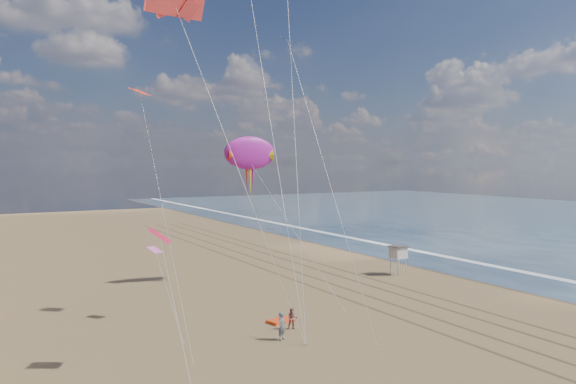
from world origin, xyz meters
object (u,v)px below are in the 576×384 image
object	(u,v)px
show_kite	(250,153)
kite_flyer_b	(292,319)
lifeguard_stand	(398,253)
kite_flyer_a	(282,326)
grounded_kite	(280,321)

from	to	relation	value
show_kite	kite_flyer_b	world-z (taller)	show_kite
lifeguard_stand	show_kite	xyz separation A→B (m)	(-15.63, 4.38, 10.65)
lifeguard_stand	kite_flyer_a	size ratio (longest dim) A/B	1.62
grounded_kite	kite_flyer_b	size ratio (longest dim) A/B	1.20
grounded_kite	show_kite	bearing A→B (deg)	61.02
kite_flyer_b	kite_flyer_a	bearing A→B (deg)	-110.49
show_kite	kite_flyer_a	bearing A→B (deg)	-109.13
kite_flyer_a	kite_flyer_b	xyz separation A→B (m)	(1.82, 1.74, -0.17)
grounded_kite	show_kite	distance (m)	19.57
lifeguard_stand	show_kite	distance (m)	19.42
kite_flyer_b	show_kite	bearing A→B (deg)	100.66
grounded_kite	show_kite	xyz separation A→B (m)	(4.24, 14.06, 12.95)
lifeguard_stand	show_kite	world-z (taller)	show_kite
lifeguard_stand	show_kite	size ratio (longest dim) A/B	0.17
lifeguard_stand	kite_flyer_b	size ratio (longest dim) A/B	1.97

